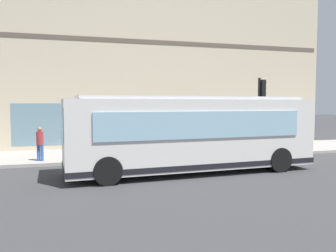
% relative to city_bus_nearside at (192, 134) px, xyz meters
% --- Properties ---
extents(ground, '(120.00, 120.00, 0.00)m').
position_rel_city_bus_nearside_xyz_m(ground, '(0.28, -0.32, -1.55)').
color(ground, '#38383A').
extents(sidewalk_curb, '(4.69, 40.00, 0.15)m').
position_rel_city_bus_nearside_xyz_m(sidewalk_curb, '(5.23, -0.32, -1.48)').
color(sidewalk_curb, '#9E9991').
rests_on(sidewalk_curb, ground).
extents(building_corner, '(8.92, 23.54, 11.91)m').
position_rel_city_bus_nearside_xyz_m(building_corner, '(12.00, -0.32, 4.40)').
color(building_corner, beige).
rests_on(building_corner, ground).
extents(city_bus_nearside, '(3.11, 10.17, 3.07)m').
position_rel_city_bus_nearside_xyz_m(city_bus_nearside, '(0.00, 0.00, 0.00)').
color(city_bus_nearside, silver).
rests_on(city_bus_nearside, ground).
extents(traffic_light_near_corner, '(0.32, 0.49, 4.02)m').
position_rel_city_bus_nearside_xyz_m(traffic_light_near_corner, '(3.43, -5.22, 1.40)').
color(traffic_light_near_corner, black).
rests_on(traffic_light_near_corner, sidewalk_curb).
extents(fire_hydrant, '(0.35, 0.35, 0.74)m').
position_rel_city_bus_nearside_xyz_m(fire_hydrant, '(5.25, 0.96, -1.04)').
color(fire_hydrant, red).
rests_on(fire_hydrant, sidewalk_curb).
extents(pedestrian_near_building_entrance, '(0.32, 0.32, 1.62)m').
position_rel_city_bus_nearside_xyz_m(pedestrian_near_building_entrance, '(5.41, -2.51, -0.48)').
color(pedestrian_near_building_entrance, '#3359A5').
rests_on(pedestrian_near_building_entrance, sidewalk_curb).
extents(pedestrian_walking_along_curb, '(0.32, 0.32, 1.57)m').
position_rel_city_bus_nearside_xyz_m(pedestrian_walking_along_curb, '(3.63, 6.08, -0.51)').
color(pedestrian_walking_along_curb, '#3359A5').
rests_on(pedestrian_walking_along_curb, sidewalk_curb).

